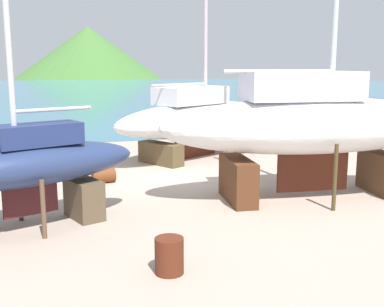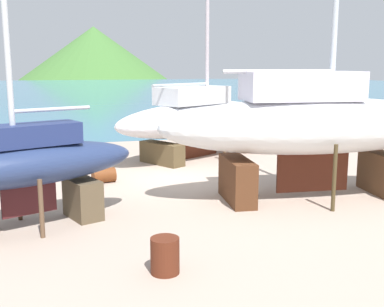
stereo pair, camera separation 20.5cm
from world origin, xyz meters
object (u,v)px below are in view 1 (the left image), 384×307
Objects in this scene: sailboat_small_center at (198,117)px; barrel_tipped_left at (103,176)px; sailboat_mid_port at (29,167)px; barrel_rust_near at (364,141)px; barrel_tipped_center at (169,256)px; sailboat_large_starboard at (314,124)px.

sailboat_small_center is 16.63× the size of barrel_tipped_left.
sailboat_small_center is at bearing -151.72° from sailboat_mid_port.
barrel_tipped_center is at bearing -137.23° from barrel_rust_near.
sailboat_mid_port reaches higher than barrel_rust_near.
barrel_tipped_center is at bearing -139.84° from sailboat_small_center.
sailboat_large_starboard is at bearing -133.70° from barrel_rust_near.
sailboat_small_center reaches higher than barrel_tipped_center.
barrel_rust_near is at bearing 16.88° from barrel_tipped_left.
sailboat_large_starboard is at bearing 163.00° from sailboat_mid_port.
barrel_tipped_center is (2.86, -3.66, -1.30)m from sailboat_mid_port.
sailboat_small_center is (7.07, 8.52, 0.19)m from sailboat_mid_port.
barrel_tipped_left is at bearing -138.62° from sailboat_mid_port.
sailboat_mid_port is at bearing -160.44° from sailboat_small_center.
sailboat_small_center is at bearing -178.02° from barrel_rust_near.
sailboat_mid_port is 4.82m from barrel_tipped_center.
sailboat_mid_port is 11.07m from sailboat_small_center.
barrel_rust_near is (7.72, 8.08, -2.09)m from sailboat_large_starboard.
barrel_rust_near is (16.37, 8.84, -1.36)m from sailboat_mid_port.
barrel_tipped_center reaches higher than barrel_tipped_left.
barrel_tipped_center reaches higher than barrel_rust_near.
sailboat_mid_port is 12.99× the size of barrel_tipped_left.
sailboat_large_starboard is 8.71m from sailboat_mid_port.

